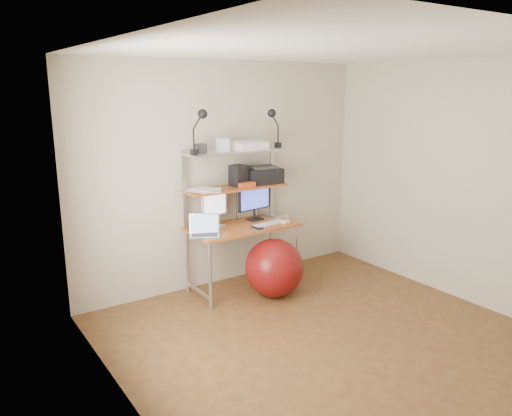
{
  "coord_description": "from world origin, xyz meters",
  "views": [
    {
      "loc": [
        -2.82,
        -3.0,
        2.22
      ],
      "look_at": [
        -0.02,
        1.15,
        1.0
      ],
      "focal_mm": 35.0,
      "sensor_mm": 36.0,
      "label": 1
    }
  ],
  "objects": [
    {
      "name": "computer_desk",
      "position": [
        0.0,
        1.5,
        0.96
      ],
      "size": [
        1.2,
        0.6,
        1.57
      ],
      "color": "#A95320",
      "rests_on": "ground"
    },
    {
      "name": "clip_lamp_right",
      "position": [
        0.46,
        1.53,
        1.86
      ],
      "size": [
        0.17,
        0.1,
        0.43
      ],
      "color": "black",
      "rests_on": "top_shelf"
    },
    {
      "name": "mac_mini",
      "position": [
        0.5,
        1.51,
        0.76
      ],
      "size": [
        0.25,
        0.25,
        0.04
      ],
      "primitive_type": "cube",
      "rotation": [
        0.0,
        0.0,
        0.17
      ],
      "color": "#BCBCC0",
      "rests_on": "desktop"
    },
    {
      "name": "phone",
      "position": [
        0.07,
        1.26,
        0.75
      ],
      "size": [
        0.08,
        0.14,
        0.01
      ],
      "primitive_type": "cube",
      "rotation": [
        0.0,
        0.0,
        -0.02
      ],
      "color": "black",
      "rests_on": "desktop"
    },
    {
      "name": "clip_lamp_left",
      "position": [
        -0.46,
        1.49,
        1.88
      ],
      "size": [
        0.18,
        0.1,
        0.45
      ],
      "color": "black",
      "rests_on": "top_shelf"
    },
    {
      "name": "exercise_ball",
      "position": [
        0.17,
        1.09,
        0.32
      ],
      "size": [
        0.64,
        0.64,
        0.64
      ],
      "primitive_type": "sphere",
      "color": "maroon",
      "rests_on": "floor"
    },
    {
      "name": "monitor_silver",
      "position": [
        -0.27,
        1.58,
        0.97
      ],
      "size": [
        0.37,
        0.19,
        0.43
      ],
      "rotation": [
        0.0,
        0.0,
        0.34
      ],
      "color": "silver",
      "rests_on": "desktop"
    },
    {
      "name": "monitor_black",
      "position": [
        0.25,
        1.58,
        0.97
      ],
      "size": [
        0.46,
        0.15,
        0.46
      ],
      "rotation": [
        0.0,
        0.0,
        0.12
      ],
      "color": "black",
      "rests_on": "desktop"
    },
    {
      "name": "scanner",
      "position": [
        0.15,
        1.54,
        1.6
      ],
      "size": [
        0.39,
        0.26,
        0.1
      ],
      "rotation": [
        0.0,
        0.0,
        0.04
      ],
      "color": "silver",
      "rests_on": "top_shelf"
    },
    {
      "name": "box_white",
      "position": [
        -0.17,
        1.56,
        1.62
      ],
      "size": [
        0.13,
        0.11,
        0.14
      ],
      "primitive_type": "cube",
      "rotation": [
        0.0,
        0.0,
        -0.12
      ],
      "color": "silver",
      "rests_on": "top_shelf"
    },
    {
      "name": "room",
      "position": [
        0.0,
        0.0,
        1.25
      ],
      "size": [
        3.6,
        3.6,
        3.6
      ],
      "color": "brown",
      "rests_on": "ground"
    },
    {
      "name": "nas_cube",
      "position": [
        0.04,
        1.59,
        1.27
      ],
      "size": [
        0.18,
        0.18,
        0.23
      ],
      "primitive_type": "cube",
      "rotation": [
        0.0,
        0.0,
        0.18
      ],
      "color": "black",
      "rests_on": "mid_shelf"
    },
    {
      "name": "wall_outlet",
      "position": [
        0.85,
        1.79,
        0.3
      ],
      "size": [
        0.08,
        0.01,
        0.12
      ],
      "primitive_type": "cube",
      "color": "silver",
      "rests_on": "room"
    },
    {
      "name": "red_box",
      "position": [
        0.08,
        1.5,
        1.18
      ],
      "size": [
        0.2,
        0.14,
        0.05
      ],
      "primitive_type": "cube",
      "rotation": [
        0.0,
        0.0,
        0.04
      ],
      "color": "#B23D1C",
      "rests_on": "mid_shelf"
    },
    {
      "name": "paper_stack",
      "position": [
        -0.39,
        1.57,
        1.16
      ],
      "size": [
        0.4,
        0.41,
        0.02
      ],
      "color": "white",
      "rests_on": "mid_shelf"
    },
    {
      "name": "box_grey",
      "position": [
        -0.41,
        1.59,
        1.6
      ],
      "size": [
        0.1,
        0.1,
        0.09
      ],
      "primitive_type": "cube",
      "rotation": [
        0.0,
        0.0,
        0.06
      ],
      "color": "#303032",
      "rests_on": "top_shelf"
    },
    {
      "name": "keyboard",
      "position": [
        0.28,
        1.32,
        0.75
      ],
      "size": [
        0.43,
        0.18,
        0.01
      ],
      "primitive_type": "cube",
      "rotation": [
        0.0,
        0.0,
        0.14
      ],
      "color": "silver",
      "rests_on": "desktop"
    },
    {
      "name": "mouse",
      "position": [
        0.46,
        1.27,
        0.75
      ],
      "size": [
        0.1,
        0.07,
        0.02
      ],
      "primitive_type": "cube",
      "rotation": [
        0.0,
        0.0,
        0.19
      ],
      "color": "silver",
      "rests_on": "desktop"
    },
    {
      "name": "printer",
      "position": [
        0.37,
        1.59,
        1.24
      ],
      "size": [
        0.44,
        0.33,
        0.2
      ],
      "rotation": [
        0.0,
        0.0,
        -0.13
      ],
      "color": "black",
      "rests_on": "mid_shelf"
    },
    {
      "name": "laptop",
      "position": [
        -0.52,
        1.35,
        0.79
      ],
      "size": [
        0.39,
        0.36,
        0.27
      ],
      "rotation": [
        0.0,
        0.0,
        -0.5
      ],
      "color": "#BCBCC0",
      "rests_on": "desktop"
    }
  ]
}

